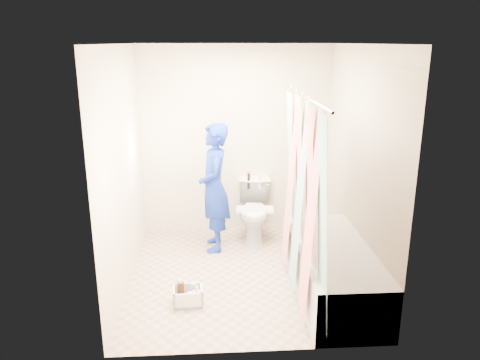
{
  "coord_description": "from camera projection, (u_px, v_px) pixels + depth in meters",
  "views": [
    {
      "loc": [
        -0.32,
        -4.53,
        2.42
      ],
      "look_at": [
        -0.01,
        0.35,
        0.97
      ],
      "focal_mm": 35.0,
      "sensor_mm": 36.0,
      "label": 1
    }
  ],
  "objects": [
    {
      "name": "toilet",
      "position": [
        255.0,
        211.0,
        5.88
      ],
      "size": [
        0.48,
        0.76,
        0.74
      ],
      "primitive_type": "imported",
      "rotation": [
        0.0,
        0.0,
        -0.09
      ],
      "color": "white",
      "rests_on": "ground"
    },
    {
      "name": "shower_curtain",
      "position": [
        302.0,
        197.0,
        4.38
      ],
      "size": [
        0.06,
        1.75,
        1.8
      ],
      "primitive_type": "cube",
      "color": "silver",
      "rests_on": "curtain_rod"
    },
    {
      "name": "tank_internals",
      "position": [
        252.0,
        179.0,
        5.97
      ],
      "size": [
        0.18,
        0.06,
        0.24
      ],
      "color": "black",
      "rests_on": "toilet"
    },
    {
      "name": "wall_back",
      "position": [
        236.0,
        141.0,
        5.95
      ],
      "size": [
        2.4,
        0.02,
        2.4
      ],
      "primitive_type": "cube",
      "color": "#C2B595",
      "rests_on": "ground"
    },
    {
      "name": "bathtub",
      "position": [
        332.0,
        269.0,
        4.62
      ],
      "size": [
        0.7,
        1.75,
        0.5
      ],
      "color": "silver",
      "rests_on": "ground"
    },
    {
      "name": "ceiling",
      "position": [
        243.0,
        44.0,
        4.36
      ],
      "size": [
        2.4,
        2.6,
        0.02
      ],
      "primitive_type": "cube",
      "color": "white",
      "rests_on": "wall_back"
    },
    {
      "name": "cleaning_caddy",
      "position": [
        189.0,
        296.0,
        4.47
      ],
      "size": [
        0.29,
        0.24,
        0.21
      ],
      "rotation": [
        0.0,
        0.0,
        0.08
      ],
      "color": "silver",
      "rests_on": "ground"
    },
    {
      "name": "wall_left",
      "position": [
        123.0,
        170.0,
        4.63
      ],
      "size": [
        0.02,
        2.6,
        2.4
      ],
      "primitive_type": "cube",
      "color": "#C2B595",
      "rests_on": "ground"
    },
    {
      "name": "curtain_rod",
      "position": [
        306.0,
        97.0,
        4.12
      ],
      "size": [
        0.02,
        1.9,
        0.02
      ],
      "primitive_type": "cylinder",
      "rotation": [
        1.57,
        0.0,
        0.0
      ],
      "color": "silver",
      "rests_on": "wall_back"
    },
    {
      "name": "wall_front",
      "position": [
        255.0,
        213.0,
        3.46
      ],
      "size": [
        2.4,
        0.02,
        2.4
      ],
      "primitive_type": "cube",
      "color": "#C2B595",
      "rests_on": "ground"
    },
    {
      "name": "wall_right",
      "position": [
        360.0,
        166.0,
        4.78
      ],
      "size": [
        0.02,
        2.6,
        2.4
      ],
      "primitive_type": "cube",
      "color": "#C2B595",
      "rests_on": "ground"
    },
    {
      "name": "floor",
      "position": [
        243.0,
        275.0,
        5.05
      ],
      "size": [
        2.6,
        2.6,
        0.0
      ],
      "primitive_type": "plane",
      "color": "tan",
      "rests_on": "ground"
    },
    {
      "name": "plumber",
      "position": [
        214.0,
        188.0,
        5.5
      ],
      "size": [
        0.4,
        0.58,
        1.53
      ],
      "primitive_type": "imported",
      "rotation": [
        0.0,
        0.0,
        -1.52
      ],
      "color": "#0F139C",
      "rests_on": "ground"
    },
    {
      "name": "tank_lid",
      "position": [
        255.0,
        210.0,
        5.75
      ],
      "size": [
        0.47,
        0.24,
        0.03
      ],
      "primitive_type": "cube",
      "rotation": [
        0.0,
        0.0,
        -0.09
      ],
      "color": "white",
      "rests_on": "toilet"
    }
  ]
}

